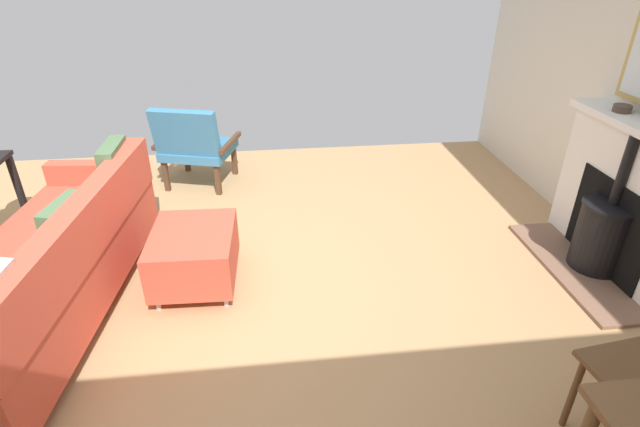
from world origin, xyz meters
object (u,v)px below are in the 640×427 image
sofa (49,268)px  armchair_accent (194,144)px  fireplace (623,211)px  mantel_bowl_near (622,108)px  ottoman (194,253)px

sofa → armchair_accent: sofa is taller
fireplace → sofa: fireplace is taller
mantel_bowl_near → armchair_accent: (3.07, -1.41, -0.65)m
fireplace → armchair_accent: bearing=-29.7°
sofa → ottoman: (-0.81, -0.23, -0.11)m
sofa → ottoman: size_ratio=3.25×
sofa → ottoman: 0.85m
sofa → mantel_bowl_near: bearing=-173.9°
mantel_bowl_near → ottoman: (2.92, 0.17, -0.83)m
fireplace → armchair_accent: size_ratio=1.70×
fireplace → mantel_bowl_near: (-0.03, -0.32, 0.62)m
fireplace → mantel_bowl_near: bearing=-94.5°
sofa → fireplace: bearing=-178.8°
ottoman → fireplace: bearing=176.9°
mantel_bowl_near → sofa: size_ratio=0.06×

